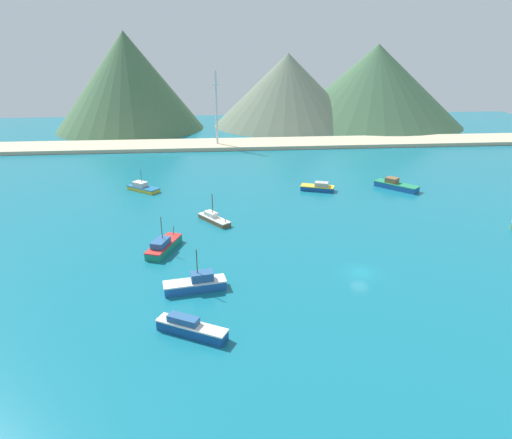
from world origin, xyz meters
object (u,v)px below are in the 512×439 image
(fishing_boat_5, at_px, (190,328))
(fishing_boat_2, at_px, (318,187))
(radio_tower, at_px, (216,109))
(fishing_boat_7, at_px, (196,284))
(fishing_boat_4, at_px, (214,219))
(fishing_boat_6, at_px, (396,185))
(fishing_boat_0, at_px, (163,246))
(fishing_boat_1, at_px, (143,188))

(fishing_boat_5, bearing_deg, fishing_boat_2, 63.15)
(radio_tower, bearing_deg, fishing_boat_7, -92.45)
(fishing_boat_4, bearing_deg, fishing_boat_5, -94.47)
(fishing_boat_4, bearing_deg, fishing_boat_6, 22.11)
(fishing_boat_0, height_order, fishing_boat_6, fishing_boat_0)
(fishing_boat_5, distance_m, fishing_boat_6, 73.06)
(fishing_boat_6, distance_m, fishing_boat_7, 65.01)
(fishing_boat_6, xyz_separation_m, fishing_boat_7, (-47.19, -44.71, 0.10))
(fishing_boat_6, relative_size, fishing_boat_7, 1.09)
(fishing_boat_2, xyz_separation_m, fishing_boat_7, (-27.90, -45.03, 0.18))
(fishing_boat_5, height_order, radio_tower, radio_tower)
(fishing_boat_4, relative_size, fishing_boat_6, 0.79)
(fishing_boat_6, height_order, radio_tower, radio_tower)
(fishing_boat_5, relative_size, fishing_boat_6, 0.90)
(fishing_boat_1, distance_m, fishing_boat_7, 50.99)
(fishing_boat_7, relative_size, radio_tower, 0.36)
(fishing_boat_6, bearing_deg, fishing_boat_0, -149.77)
(fishing_boat_6, xyz_separation_m, radio_tower, (-43.01, 52.60, 12.08))
(fishing_boat_5, xyz_separation_m, fishing_boat_6, (47.54, 55.48, -0.02))
(fishing_boat_1, xyz_separation_m, fishing_boat_4, (17.09, -22.30, -0.07))
(fishing_boat_1, bearing_deg, fishing_boat_2, -5.19)
(fishing_boat_2, height_order, fishing_boat_5, fishing_boat_5)
(fishing_boat_0, relative_size, fishing_boat_5, 1.06)
(fishing_boat_4, relative_size, fishing_boat_7, 0.86)
(radio_tower, bearing_deg, fishing_boat_2, -65.59)
(fishing_boat_1, bearing_deg, fishing_boat_0, -76.43)
(fishing_boat_6, bearing_deg, fishing_boat_7, -136.54)
(fishing_boat_0, height_order, fishing_boat_2, fishing_boat_0)
(fishing_boat_4, distance_m, fishing_boat_6, 48.16)
(fishing_boat_7, bearing_deg, radio_tower, 87.55)
(fishing_boat_0, bearing_deg, fishing_boat_6, 30.23)
(fishing_boat_5, bearing_deg, radio_tower, 87.60)
(fishing_boat_1, height_order, radio_tower, radio_tower)
(fishing_boat_4, height_order, radio_tower, radio_tower)
(fishing_boat_1, relative_size, fishing_boat_4, 1.07)
(fishing_boat_0, xyz_separation_m, fishing_boat_6, (53.21, 31.00, -0.05))
(fishing_boat_1, height_order, fishing_boat_6, fishing_boat_1)
(fishing_boat_1, xyz_separation_m, fishing_boat_2, (42.42, -3.85, 0.05))
(fishing_boat_4, height_order, fishing_boat_5, fishing_boat_4)
(fishing_boat_5, distance_m, fishing_boat_7, 10.77)
(fishing_boat_6, bearing_deg, fishing_boat_1, 176.13)
(fishing_boat_0, xyz_separation_m, fishing_boat_2, (33.93, 31.33, -0.13))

